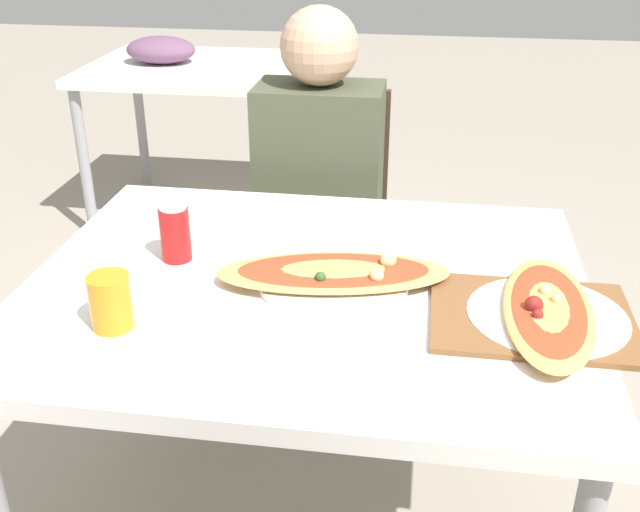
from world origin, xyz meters
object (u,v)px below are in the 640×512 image
Objects in this scene: dining_table at (307,309)px; soda_can at (175,233)px; chair_far_seated at (324,221)px; person_seated at (319,177)px; pizza_second at (547,313)px; drink_glass at (111,302)px; pizza_main at (334,274)px.

soda_can is (-0.30, 0.06, 0.13)m from dining_table.
person_seated is at bearing 90.00° from chair_far_seated.
dining_table is 0.82m from chair_far_seated.
dining_table is 2.65× the size of pizza_second.
pizza_main is at bearing 31.11° from drink_glass.
person_seated is 0.96m from drink_glass.
soda_can is at bearing 70.68° from person_seated.
dining_table is at bearing 35.17° from drink_glass.
pizza_second is (0.56, -0.90, 0.24)m from chair_far_seated.
drink_glass is (-0.03, -0.29, -0.01)m from soda_can.
pizza_second is (0.42, -0.09, -0.00)m from pizza_main.
soda_can is at bearing 171.20° from pizza_main.
person_seated is (-0.00, -0.12, 0.19)m from chair_far_seated.
soda_can is 0.28× the size of pizza_second.
pizza_main and pizza_second have the same top height.
person_seated is 9.55× the size of soda_can.
pizza_main is 0.37m from soda_can.
dining_table is at bearing -178.15° from pizza_main.
chair_far_seated is at bearing -90.00° from person_seated.
chair_far_seated is at bearing 95.64° from dining_table.
pizza_second is (0.48, -0.09, 0.09)m from dining_table.
soda_can reaches higher than pizza_main.
soda_can reaches higher than drink_glass.
drink_glass is at bearing -95.66° from soda_can.
dining_table is at bearing 96.59° from person_seated.
soda_can is 0.29m from drink_glass.
drink_glass reaches higher than dining_table.
person_seated is (-0.08, 0.69, 0.04)m from dining_table.
pizza_main is 1.15× the size of pizza_second.
pizza_main is (0.14, -0.69, 0.05)m from person_seated.
chair_far_seated reaches higher than drink_glass.
soda_can is 0.80m from pizza_second.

